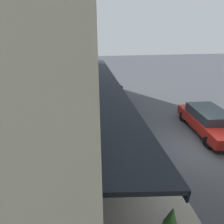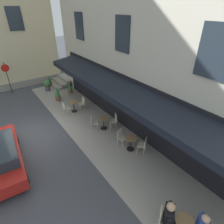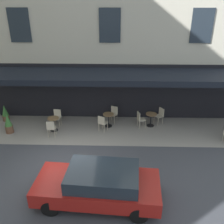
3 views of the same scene
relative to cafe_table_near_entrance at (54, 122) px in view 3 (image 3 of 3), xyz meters
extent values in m
plane|color=#42444C|center=(-1.29, 3.22, -0.49)|extent=(70.00, 70.00, 0.00)
cube|color=gray|center=(-4.54, -0.18, -0.49)|extent=(20.50, 3.20, 0.01)
cube|color=black|center=(-4.29, -1.75, 1.11)|extent=(16.00, 0.06, 3.20)
cube|color=black|center=(-4.29, -0.93, 2.36)|extent=(15.00, 1.70, 0.36)
cube|color=black|center=(-4.29, -0.10, 2.13)|extent=(15.00, 0.04, 0.28)
cube|color=#232D38|center=(-7.62, -1.74, 4.71)|extent=(1.10, 0.06, 1.70)
cube|color=#232D38|center=(-2.95, -1.74, 4.71)|extent=(1.10, 0.06, 1.70)
cube|color=#232D38|center=(1.71, -1.74, 4.71)|extent=(1.10, 0.06, 1.70)
cylinder|color=black|center=(0.00, 0.00, -0.48)|extent=(0.40, 0.40, 0.03)
cylinder|color=black|center=(0.00, 0.00, -0.13)|extent=(0.06, 0.06, 0.72)
cylinder|color=#99754C|center=(0.00, 0.00, 0.24)|extent=(0.60, 0.60, 0.03)
cylinder|color=beige|center=(-0.19, 0.37, -0.27)|extent=(0.03, 0.03, 0.45)
cylinder|color=beige|center=(0.15, 0.39, -0.27)|extent=(0.03, 0.03, 0.45)
cylinder|color=beige|center=(-0.21, 0.71, -0.27)|extent=(0.03, 0.03, 0.45)
cylinder|color=beige|center=(0.13, 0.73, -0.27)|extent=(0.03, 0.03, 0.45)
cube|color=beige|center=(-0.03, 0.55, -0.02)|extent=(0.42, 0.42, 0.04)
cube|color=beige|center=(-0.04, 0.73, 0.21)|extent=(0.40, 0.06, 0.42)
cylinder|color=beige|center=(0.14, -0.39, -0.27)|extent=(0.03, 0.03, 0.45)
cylinder|color=beige|center=(-0.20, -0.36, -0.27)|extent=(0.03, 0.03, 0.45)
cylinder|color=beige|center=(0.11, -0.73, -0.27)|extent=(0.03, 0.03, 0.45)
cylinder|color=beige|center=(-0.23, -0.70, -0.27)|extent=(0.03, 0.03, 0.45)
cube|color=beige|center=(-0.05, -0.55, -0.02)|extent=(0.43, 0.43, 0.04)
cube|color=beige|center=(-0.06, -0.73, 0.21)|extent=(0.40, 0.07, 0.42)
cylinder|color=black|center=(-5.24, -0.67, -0.48)|extent=(0.40, 0.40, 0.03)
cylinder|color=black|center=(-5.24, -0.67, -0.13)|extent=(0.06, 0.06, 0.72)
cylinder|color=#99754C|center=(-5.24, -0.67, 0.24)|extent=(0.60, 0.60, 0.03)
cylinder|color=beige|center=(-4.92, -0.41, -0.27)|extent=(0.03, 0.03, 0.45)
cylinder|color=beige|center=(-4.83, -0.74, -0.27)|extent=(0.03, 0.03, 0.45)
cylinder|color=beige|center=(-4.59, -0.32, -0.27)|extent=(0.03, 0.03, 0.45)
cylinder|color=beige|center=(-4.50, -0.65, -0.27)|extent=(0.03, 0.03, 0.45)
cube|color=beige|center=(-4.71, -0.53, -0.02)|extent=(0.49, 0.49, 0.04)
cube|color=beige|center=(-4.54, -0.48, 0.21)|extent=(0.14, 0.40, 0.42)
cylinder|color=beige|center=(-5.47, -1.02, -0.27)|extent=(0.03, 0.03, 0.45)
cylinder|color=beige|center=(-5.65, -0.73, -0.27)|extent=(0.03, 0.03, 0.45)
cylinder|color=beige|center=(-5.76, -1.20, -0.27)|extent=(0.03, 0.03, 0.45)
cylinder|color=beige|center=(-5.94, -0.91, -0.27)|extent=(0.03, 0.03, 0.45)
cube|color=beige|center=(-5.71, -0.97, -0.02)|extent=(0.55, 0.55, 0.04)
cube|color=beige|center=(-5.86, -1.06, 0.21)|extent=(0.25, 0.36, 0.42)
cylinder|color=beige|center=(-8.61, 0.91, -0.27)|extent=(0.03, 0.03, 0.45)
cylinder|color=black|center=(-2.90, -0.57, -0.48)|extent=(0.40, 0.40, 0.03)
cylinder|color=black|center=(-2.90, -0.57, -0.13)|extent=(0.06, 0.06, 0.72)
cylinder|color=#99754C|center=(-2.90, -0.57, 0.24)|extent=(0.60, 0.60, 0.03)
cylinder|color=beige|center=(-2.87, -0.15, -0.27)|extent=(0.03, 0.03, 0.45)
cylinder|color=beige|center=(-2.57, -0.31, -0.27)|extent=(0.03, 0.03, 0.45)
cylinder|color=beige|center=(-2.70, 0.15, -0.27)|extent=(0.03, 0.03, 0.45)
cylinder|color=beige|center=(-2.41, -0.02, -0.27)|extent=(0.03, 0.03, 0.45)
cube|color=beige|center=(-2.64, -0.08, -0.02)|extent=(0.54, 0.54, 0.04)
cube|color=beige|center=(-2.55, 0.07, 0.21)|extent=(0.37, 0.23, 0.42)
cylinder|color=beige|center=(-2.91, -0.98, -0.27)|extent=(0.03, 0.03, 0.45)
cylinder|color=beige|center=(-3.22, -0.84, -0.27)|extent=(0.03, 0.03, 0.45)
cylinder|color=beige|center=(-3.06, -1.29, -0.27)|extent=(0.03, 0.03, 0.45)
cylinder|color=beige|center=(-3.36, -1.14, -0.27)|extent=(0.03, 0.03, 0.45)
cube|color=beige|center=(-3.14, -1.06, -0.02)|extent=(0.53, 0.53, 0.04)
cube|color=beige|center=(-3.21, -1.23, 0.21)|extent=(0.38, 0.21, 0.42)
cylinder|color=brown|center=(2.31, 0.28, -0.28)|extent=(0.40, 0.40, 0.42)
cone|color=#3D7A38|center=(2.31, 0.28, 0.26)|extent=(0.38, 0.38, 0.67)
cylinder|color=brown|center=(3.06, -1.08, -0.33)|extent=(0.38, 0.38, 0.32)
cone|color=#3D7A38|center=(3.06, -1.08, 0.16)|extent=(0.36, 0.36, 0.66)
cube|color=#A81E19|center=(-2.74, 4.92, 0.08)|extent=(4.42, 2.10, 0.55)
cube|color=#232D38|center=(-2.94, 4.93, 0.60)|extent=(2.52, 1.77, 0.48)
cylinder|color=black|center=(-1.35, 4.02, -0.19)|extent=(0.60, 0.20, 0.60)
cylinder|color=black|center=(-1.24, 5.61, -0.19)|extent=(0.60, 0.20, 0.60)
cylinder|color=black|center=(-4.25, 4.23, -0.19)|extent=(0.60, 0.20, 0.60)
cylinder|color=black|center=(-4.13, 5.82, -0.19)|extent=(0.60, 0.20, 0.60)
camera|label=1|loc=(5.27, -1.82, 4.91)|focal=28.60mm
camera|label=2|loc=(-10.55, 4.28, 6.01)|focal=29.45mm
camera|label=3|loc=(-3.44, 11.59, 6.18)|focal=39.90mm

